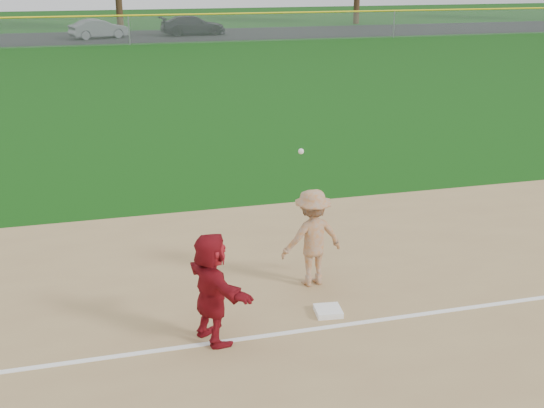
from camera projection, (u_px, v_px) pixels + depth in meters
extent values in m
plane|color=#10420C|center=(295.00, 307.00, 11.25)|extent=(160.00, 160.00, 0.00)
cube|color=white|center=(310.00, 330.00, 10.52)|extent=(60.00, 0.10, 0.01)
cube|color=black|center=(125.00, 37.00, 53.15)|extent=(120.00, 10.00, 0.01)
cube|color=white|center=(328.00, 311.00, 10.99)|extent=(0.46, 0.46, 0.09)
imported|color=maroon|center=(212.00, 288.00, 9.95)|extent=(1.01, 1.68, 1.72)
imported|color=slate|center=(99.00, 29.00, 51.58)|extent=(4.59, 2.86, 1.43)
imported|color=black|center=(193.00, 25.00, 54.03)|extent=(5.29, 2.44, 1.50)
imported|color=gray|center=(312.00, 238.00, 11.78)|extent=(1.20, 0.80, 1.73)
sphere|color=white|center=(301.00, 151.00, 10.77)|extent=(0.09, 0.09, 0.09)
plane|color=#999EA0|center=(129.00, 30.00, 47.36)|extent=(110.00, 0.00, 110.00)
cylinder|color=yellow|center=(128.00, 15.00, 47.02)|extent=(110.00, 0.12, 0.12)
cylinder|color=gray|center=(129.00, 30.00, 47.36)|extent=(0.08, 0.08, 2.00)
cylinder|color=gray|center=(394.00, 24.00, 52.24)|extent=(0.08, 0.08, 2.00)
cylinder|color=#332412|center=(119.00, 5.00, 57.48)|extent=(0.56, 0.56, 4.10)
cylinder|color=#372314|center=(357.00, 4.00, 64.11)|extent=(0.56, 0.56, 3.64)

